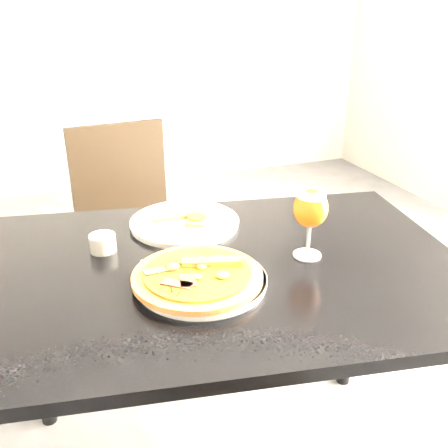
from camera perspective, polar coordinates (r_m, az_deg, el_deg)
name	(u,v)px	position (r m, az deg, el deg)	size (l,w,h in m)	color
dining_table	(219,296)	(1.26, -0.59, -8.20)	(1.32, 1.00, 0.75)	black
chair_far	(131,227)	(2.07, -10.63, -0.32)	(0.45, 0.45, 0.89)	black
plate_main	(202,281)	(1.13, -2.57, -6.48)	(0.29, 0.29, 0.02)	white
pizza	(198,275)	(1.12, -3.01, -5.84)	(0.29, 0.29, 0.03)	#A36827
plate_second	(185,223)	(1.42, -4.52, 0.16)	(0.30, 0.30, 0.02)	white
crust_scraps	(188,218)	(1.41, -4.11, 0.64)	(0.16, 0.10, 0.01)	#A36827
loose_crust	(163,259)	(1.23, -6.96, -4.02)	(0.11, 0.02, 0.01)	#A36827
sauce_cup	(103,242)	(1.30, -13.70, -2.04)	(0.07, 0.07, 0.04)	#B8B4A5
beer_glass	(311,209)	(1.21, 9.87, 1.72)	(0.08, 0.08, 0.18)	silver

